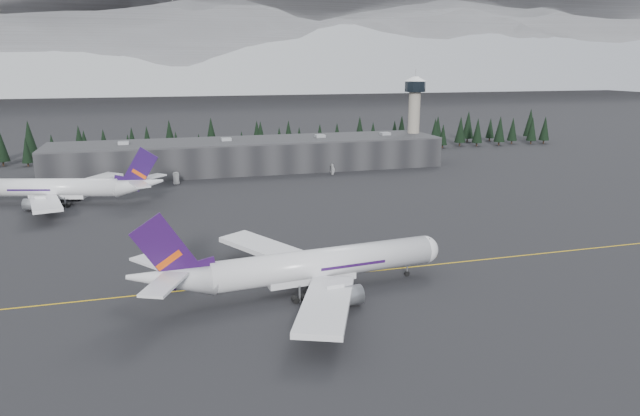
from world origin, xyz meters
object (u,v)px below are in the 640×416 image
object	(u,v)px
jet_main	(298,267)
jet_parked	(66,188)
gse_vehicle_b	(333,173)
terminal	(251,155)
control_tower	(414,109)
gse_vehicle_a	(177,183)

from	to	relation	value
jet_main	jet_parked	xyz separation A→B (m)	(-53.42, 90.48, -0.09)
gse_vehicle_b	terminal	bearing A→B (deg)	-124.61
control_tower	jet_main	xyz separation A→B (m)	(-87.63, -137.00, -18.19)
terminal	control_tower	bearing A→B (deg)	2.29
jet_parked	gse_vehicle_a	distance (m)	40.65
jet_main	jet_parked	distance (m)	105.07
jet_main	jet_parked	size ratio (longest dim) A/B	1.04
jet_parked	gse_vehicle_a	xyz separation A→B (m)	(34.62, 20.82, -4.46)
control_tower	terminal	bearing A→B (deg)	-177.71
terminal	gse_vehicle_a	size ratio (longest dim) A/B	33.51
control_tower	gse_vehicle_a	distance (m)	111.82
jet_parked	gse_vehicle_b	size ratio (longest dim) A/B	13.46
gse_vehicle_b	control_tower	bearing A→B (deg)	116.23
jet_main	gse_vehicle_b	bearing A→B (deg)	64.17
terminal	jet_main	size ratio (longest dim) A/B	2.54
jet_main	gse_vehicle_b	xyz separation A→B (m)	(42.25, 114.03, -4.45)
jet_main	gse_vehicle_a	xyz separation A→B (m)	(-18.80, 111.30, -4.55)
terminal	jet_main	xyz separation A→B (m)	(-12.63, -134.00, -1.08)
control_tower	jet_parked	size ratio (longest dim) A/B	0.62
terminal	jet_main	distance (m)	134.60
control_tower	gse_vehicle_a	xyz separation A→B (m)	(-106.43, -25.70, -22.74)
jet_main	gse_vehicle_b	world-z (taller)	jet_main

